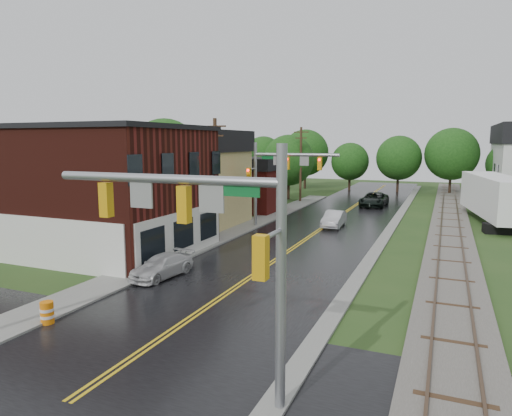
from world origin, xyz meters
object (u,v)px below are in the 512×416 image
Objects in this scene: pickup_white at (162,266)px; construction_barrel at (47,313)px; tree_left_b at (166,157)px; brick_building at (92,188)px; traffic_signal_far at (279,169)px; tree_left_c at (233,165)px; utility_pole_b at (216,175)px; semi_trailer at (495,196)px; tree_left_a at (81,167)px; traffic_signal_near at (208,225)px; tree_left_e at (290,161)px; suv_dark at (374,200)px; utility_pole_c at (301,163)px; sedan_silver at (334,219)px.

pickup_white reaches higher than construction_barrel.
tree_left_b is 31.16m from construction_barrel.
brick_building reaches higher than traffic_signal_far.
tree_left_c is at bearing 63.44° from tree_left_b.
utility_pole_b reaches higher than semi_trailer.
tree_left_a is (-7.36, 6.90, 0.96)m from brick_building.
construction_barrel is at bearing -84.29° from utility_pole_b.
semi_trailer is (17.01, 9.56, -2.49)m from traffic_signal_far.
pickup_white is at bearing -25.46° from brick_building.
tree_left_c is (-10.38, 12.90, -0.46)m from traffic_signal_far.
brick_building is at bearing -43.13° from tree_left_a.
traffic_signal_near reaches higher than semi_trailer.
tree_left_e is at bearing 105.89° from traffic_signal_far.
traffic_signal_near reaches higher than pickup_white.
traffic_signal_far is at bearing -106.88° from suv_dark.
pickup_white is 4.42× the size of construction_barrel.
traffic_signal_near is at bearing -41.92° from pickup_white.
utility_pole_b reaches higher than tree_left_e.
pickup_white is (4.42, -34.73, -4.22)m from tree_left_e.
tree_left_b is at bearing -116.56° from tree_left_c.
utility_pole_c is at bearing 103.74° from traffic_signal_near.
brick_building is 13.81m from construction_barrel.
utility_pole_b is at bearing -110.71° from suv_dark.
utility_pole_c is 9.74m from suv_dark.
tree_left_e is at bearing 119.05° from sedan_silver.
utility_pole_b is at bearing -41.86° from tree_left_b.
traffic_signal_near is 1.75× the size of sedan_silver.
semi_trailer is (22.39, -9.34, -2.33)m from tree_left_e.
tree_left_a is 10.22m from tree_left_b.
tree_left_a is (-23.32, 19.90, 0.15)m from traffic_signal_near.
sedan_silver is (13.28, 14.18, -3.46)m from brick_building.
tree_left_c is at bearing 103.84° from construction_barrel.
tree_left_e reaches higher than tree_left_c.
utility_pole_c is at bearing 47.61° from tree_left_b.
semi_trailer is at bearing 60.33° from construction_barrel.
traffic_signal_near is 12.87m from pickup_white.
tree_left_a is at bearing -120.55° from utility_pole_c.
tree_left_b is 31.90m from semi_trailer.
tree_left_c is at bearing -166.07° from suv_dark.
tree_left_c is 27.67m from semi_trailer.
sedan_silver is at bearing -36.19° from tree_left_c.
tree_left_a is 36.56m from semi_trailer.
utility_pole_c is 16.42m from tree_left_b.
traffic_signal_far is 15.21m from tree_left_b.
traffic_signal_far is 19.67m from semi_trailer.
traffic_signal_near is 0.52× the size of semi_trailer.
utility_pole_c is 1.10× the size of tree_left_e.
tree_left_c is (-7.05, -4.10, -0.21)m from utility_pole_c.
utility_pole_c is at bearing 92.58° from construction_barrel.
tree_left_c is at bearing 93.14° from brick_building.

